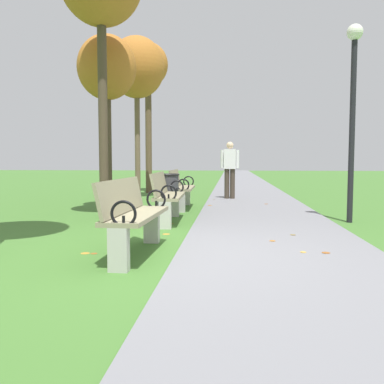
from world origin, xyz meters
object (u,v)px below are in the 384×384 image
object	(u,v)px
park_bench_3	(181,188)
pedestrian_walking	(230,167)
park_bench_1	(133,214)
tree_3	(107,70)
trash_bin	(168,194)
lamp_post	(353,92)
tree_5	(148,69)
tree_4	(137,69)
park_bench_2	(167,195)

from	to	relation	value
park_bench_3	pedestrian_walking	distance (m)	2.69
park_bench_1	pedestrian_walking	distance (m)	7.29
tree_3	trash_bin	size ratio (longest dim) A/B	4.64
tree_3	pedestrian_walking	world-z (taller)	tree_3
tree_3	lamp_post	xyz separation A→B (m)	(4.90, -1.57, -0.82)
tree_5	tree_3	bearing A→B (deg)	-89.83
park_bench_1	tree_3	xyz separation A→B (m)	(-1.62, 4.46, 2.64)
tree_5	trash_bin	size ratio (longest dim) A/B	5.99
tree_3	tree_5	bearing A→B (deg)	90.17
pedestrian_walking	trash_bin	xyz separation A→B (m)	(-1.26, -3.49, -0.50)
tree_3	park_bench_3	bearing A→B (deg)	11.37
park_bench_3	pedestrian_walking	size ratio (longest dim) A/B	1.00
park_bench_1	trash_bin	bearing A→B (deg)	92.28
pedestrian_walking	tree_3	bearing A→B (deg)	-134.94
pedestrian_walking	lamp_post	distance (m)	5.01
tree_3	tree_4	bearing A→B (deg)	88.27
tree_5	trash_bin	bearing A→B (deg)	-74.86
tree_3	pedestrian_walking	distance (m)	4.45
park_bench_1	park_bench_2	world-z (taller)	same
park_bench_3	park_bench_2	bearing A→B (deg)	-90.00
tree_5	lamp_post	distance (m)	8.21
park_bench_2	park_bench_3	bearing A→B (deg)	90.00
park_bench_2	trash_bin	bearing A→B (deg)	97.72
trash_bin	lamp_post	world-z (taller)	lamp_post
tree_5	pedestrian_walking	size ratio (longest dim) A/B	3.11
park_bench_1	tree_5	size ratio (longest dim) A/B	0.32
park_bench_1	tree_4	world-z (taller)	tree_4
trash_bin	tree_3	bearing A→B (deg)	153.07
tree_4	pedestrian_walking	size ratio (longest dim) A/B	2.85
pedestrian_walking	lamp_post	bearing A→B (deg)	-63.33
tree_4	tree_3	bearing A→B (deg)	-91.73
park_bench_3	tree_3	world-z (taller)	tree_3
tree_4	tree_5	distance (m)	2.16
tree_4	tree_5	bearing A→B (deg)	92.54
trash_bin	park_bench_3	bearing A→B (deg)	82.20
tree_3	park_bench_2	bearing A→B (deg)	-48.54
park_bench_3	pedestrian_walking	world-z (taller)	pedestrian_walking
park_bench_2	park_bench_3	xyz separation A→B (m)	(-0.00, 2.16, 0.00)
pedestrian_walking	lamp_post	world-z (taller)	lamp_post
park_bench_1	tree_5	xyz separation A→B (m)	(-1.64, 9.21, 3.66)
lamp_post	park_bench_1	bearing A→B (deg)	-138.57
park_bench_1	pedestrian_walking	xyz separation A→B (m)	(1.11, 7.20, 0.44)
tree_4	lamp_post	world-z (taller)	tree_4
park_bench_3	lamp_post	world-z (taller)	lamp_post
park_bench_1	trash_bin	distance (m)	3.71
tree_5	pedestrian_walking	xyz separation A→B (m)	(2.75, -2.01, -3.22)
tree_4	lamp_post	distance (m)	6.55
park_bench_2	trash_bin	distance (m)	1.10
tree_3	lamp_post	bearing A→B (deg)	-17.73
park_bench_3	tree_5	xyz separation A→B (m)	(-1.64, 4.43, 3.66)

